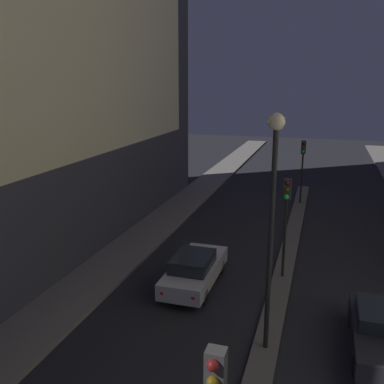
# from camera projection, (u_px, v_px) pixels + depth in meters

# --- Properties ---
(median_strip) EXTENTS (0.85, 32.35, 0.15)m
(median_strip) POSITION_uv_depth(u_px,v_px,m) (285.00, 265.00, 20.48)
(median_strip) COLOR #56544F
(median_strip) RESTS_ON ground
(traffic_light_mid) EXTENTS (0.32, 0.42, 4.47)m
(traffic_light_mid) POSITION_uv_depth(u_px,v_px,m) (286.00, 206.00, 18.29)
(traffic_light_mid) COLOR black
(traffic_light_mid) RESTS_ON median_strip
(traffic_light_far) EXTENTS (0.32, 0.42, 4.47)m
(traffic_light_far) POSITION_uv_depth(u_px,v_px,m) (303.00, 158.00, 29.76)
(traffic_light_far) COLOR black
(traffic_light_far) RESTS_ON median_strip
(street_lamp) EXTENTS (0.51, 0.51, 7.59)m
(street_lamp) POSITION_uv_depth(u_px,v_px,m) (273.00, 196.00, 12.76)
(street_lamp) COLOR black
(street_lamp) RESTS_ON median_strip
(car_left_lane) EXTENTS (1.81, 4.72, 1.53)m
(car_left_lane) POSITION_uv_depth(u_px,v_px,m) (194.00, 269.00, 18.34)
(car_left_lane) COLOR #B2B2B7
(car_left_lane) RESTS_ON ground
(car_right_lane) EXTENTS (1.80, 4.40, 1.45)m
(car_right_lane) POSITION_uv_depth(u_px,v_px,m) (381.00, 332.00, 13.82)
(car_right_lane) COLOR black
(car_right_lane) RESTS_ON ground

